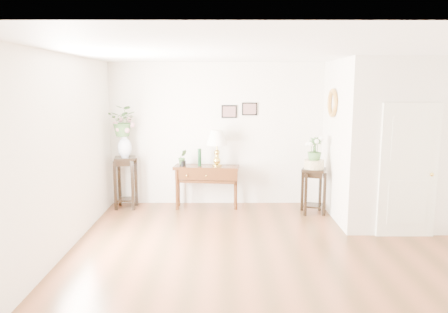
{
  "coord_description": "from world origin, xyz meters",
  "views": [
    {
      "loc": [
        -0.77,
        -5.84,
        2.36
      ],
      "look_at": [
        -0.75,
        1.3,
        1.19
      ],
      "focal_mm": 35.0,
      "sensor_mm": 36.0,
      "label": 1
    }
  ],
  "objects_px": {
    "console_table": "(207,187)",
    "table_lamp": "(217,148)",
    "plant_stand_a": "(126,183)",
    "plant_stand_b": "(313,191)"
  },
  "relations": [
    {
      "from": "plant_stand_a",
      "to": "plant_stand_b",
      "type": "xyz_separation_m",
      "value": [
        3.55,
        -0.37,
        -0.08
      ]
    },
    {
      "from": "table_lamp",
      "to": "plant_stand_a",
      "type": "height_order",
      "value": "table_lamp"
    },
    {
      "from": "table_lamp",
      "to": "plant_stand_a",
      "type": "bearing_deg",
      "value": -179.87
    },
    {
      "from": "table_lamp",
      "to": "plant_stand_a",
      "type": "distance_m",
      "value": 1.89
    },
    {
      "from": "table_lamp",
      "to": "plant_stand_b",
      "type": "distance_m",
      "value": 1.98
    },
    {
      "from": "plant_stand_a",
      "to": "plant_stand_b",
      "type": "distance_m",
      "value": 3.57
    },
    {
      "from": "table_lamp",
      "to": "plant_stand_a",
      "type": "xyz_separation_m",
      "value": [
        -1.76,
        -0.0,
        -0.68
      ]
    },
    {
      "from": "console_table",
      "to": "table_lamp",
      "type": "xyz_separation_m",
      "value": [
        0.2,
        0.0,
        0.76
      ]
    },
    {
      "from": "table_lamp",
      "to": "plant_stand_a",
      "type": "relative_size",
      "value": 0.7
    },
    {
      "from": "console_table",
      "to": "plant_stand_a",
      "type": "height_order",
      "value": "plant_stand_a"
    }
  ]
}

